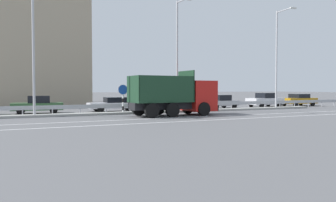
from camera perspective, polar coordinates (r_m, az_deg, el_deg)
name	(u,v)px	position (r m, az deg, el deg)	size (l,w,h in m)	color
ground_plane	(181,114)	(26.48, 2.32, -2.33)	(320.00, 320.00, 0.00)	#565659
lane_strip_0	(183,117)	(23.60, 2.72, -2.87)	(57.85, 0.16, 0.01)	silver
lane_strip_1	(202,121)	(21.39, 5.90, -3.40)	(57.85, 0.16, 0.01)	silver
median_island	(170,111)	(28.46, 0.27, -1.83)	(31.82, 1.10, 0.18)	gray
median_guardrail	(164,105)	(29.50, -0.72, -0.76)	(57.85, 0.09, 0.78)	#9EA0A5
dump_truck	(183,98)	(25.60, 2.70, 0.54)	(6.94, 2.95, 3.47)	red
median_road_sign	(123,98)	(26.87, -7.85, 0.51)	(0.83, 0.16, 2.41)	white
street_lamp_1	(33,42)	(25.84, -22.39, 9.55)	(0.70, 1.91, 10.03)	#ADADB2
street_lamp_2	(178,52)	(28.65, 1.73, 8.58)	(0.72, 1.87, 9.66)	#ADADB2
street_lamp_3	(278,55)	(35.55, 18.56, 7.64)	(0.71, 2.52, 10.01)	#ADADB2
parked_car_2	(38,105)	(29.23, -21.72, -0.61)	(4.13, 2.17, 1.49)	#335B33
parked_car_3	(115,104)	(30.33, -9.23, -0.53)	(4.80, 1.84, 1.29)	silver
parked_car_4	(181,103)	(32.43, 2.24, -0.29)	(4.20, 2.06, 1.37)	navy
parked_car_5	(220,102)	(34.86, 9.11, -0.11)	(3.93, 2.12, 1.42)	#A3A3A8
parked_car_6	(265,100)	(38.75, 16.59, 0.17)	(4.54, 2.11, 1.59)	silver
parked_car_7	(298,100)	(42.09, 21.77, 0.19)	(4.37, 2.01, 1.45)	#B27A14
background_building_0	(16,54)	(46.60, -24.90, 7.36)	(16.64, 12.76, 12.92)	tan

